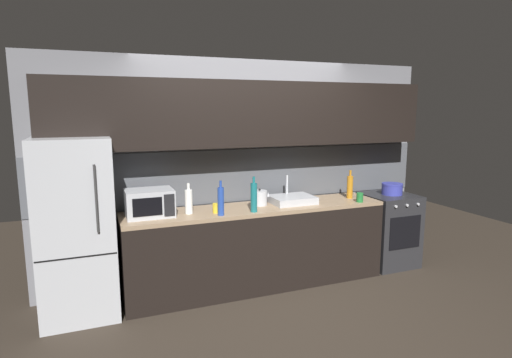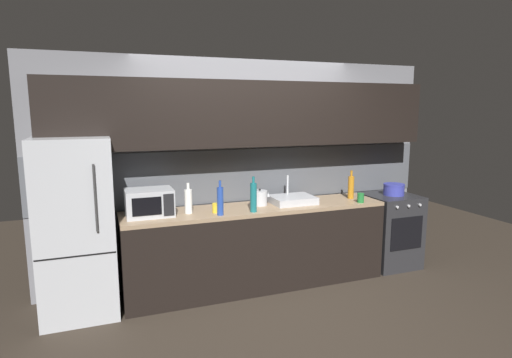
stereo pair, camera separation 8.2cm
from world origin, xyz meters
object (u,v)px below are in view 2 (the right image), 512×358
Objects in this scene: wine_bottle_teal at (253,197)px; mug_yellow at (216,208)px; wine_bottle_blue at (220,201)px; microwave at (149,202)px; wine_bottle_white at (188,201)px; cooking_pot at (394,189)px; refrigerator at (76,228)px; kettle at (260,198)px; wine_bottle_amber at (351,187)px; mug_green at (361,198)px; oven_range at (390,230)px.

wine_bottle_teal is 3.80× the size of mug_yellow.
wine_bottle_blue is 0.95× the size of wine_bottle_teal.
wine_bottle_blue is (0.67, -0.23, 0.01)m from microwave.
wine_bottle_white reaches higher than cooking_pot.
cooking_pot is at bearing 0.00° from refrigerator.
microwave is 1.20m from kettle.
mug_yellow is at bearing -177.74° from cooking_pot.
wine_bottle_amber reaches higher than wine_bottle_white.
wine_bottle_amber is 3.15× the size of mug_green.
mug_green is at bearing -94.38° from wine_bottle_amber.
kettle is 0.57× the size of wine_bottle_blue.
refrigerator is at bearing 173.37° from wine_bottle_teal.
cooking_pot is at bearing -2.23° from kettle.
cooking_pot is (3.63, 0.00, 0.12)m from refrigerator.
refrigerator is 4.60× the size of wine_bottle_teal.
wine_bottle_blue is 1.66m from mug_green.
kettle is 0.60m from wine_bottle_blue.
mug_green is (-0.02, -0.23, -0.09)m from wine_bottle_amber.
refrigerator is 1.38m from wine_bottle_blue.
mug_green is (3.00, -0.22, 0.10)m from refrigerator.
wine_bottle_amber reaches higher than kettle.
mug_yellow is 0.38× the size of cooking_pot.
cooking_pot is at bearing -0.35° from microwave.
mug_yellow is (-1.69, -0.10, -0.09)m from wine_bottle_amber.
refrigerator is 3.63m from oven_range.
microwave is 1.37× the size of wine_bottle_amber.
kettle is at bearing 177.69° from oven_range.
mug_green reaches higher than mug_yellow.
refrigerator is 3.70× the size of microwave.
mug_green is (1.65, -0.01, -0.09)m from wine_bottle_blue.
wine_bottle_amber is 0.96× the size of wine_bottle_blue.
kettle is 1.14m from wine_bottle_amber.
kettle reaches higher than mug_green.
wine_bottle_amber is 1.69m from mug_yellow.
wine_bottle_white is at bearing -179.05° from wine_bottle_amber.
microwave is at bearing 168.07° from wine_bottle_teal.
oven_range is at bearing 5.20° from wine_bottle_blue.
cooking_pot is at bearing 5.17° from wine_bottle_blue.
refrigerator is 3.01m from mug_green.
mug_green is at bearing -5.75° from wine_bottle_white.
microwave is 2.33m from mug_green.
mug_green is (1.94, -0.19, -0.08)m from wine_bottle_white.
wine_bottle_amber is 1.68m from wine_bottle_blue.
kettle is at bearing 56.86° from wine_bottle_teal.
refrigerator is 1.73m from wine_bottle_teal.
wine_bottle_amber is at bearing 85.62° from mug_green.
refrigerator is 4.84× the size of wine_bottle_blue.
wine_bottle_blue is at bearing -8.73° from refrigerator.
microwave is 1.31× the size of wine_bottle_blue.
wine_bottle_white is at bearing -179.57° from oven_range.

